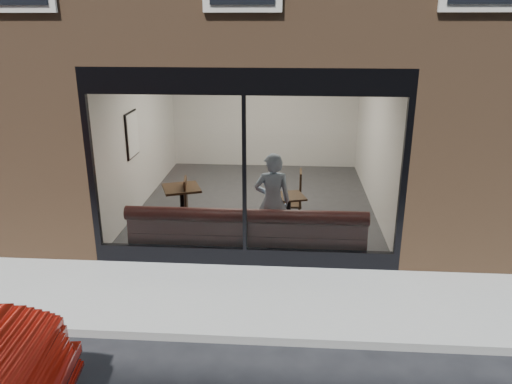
# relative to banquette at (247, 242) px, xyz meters

# --- Properties ---
(ground) EXTENTS (120.00, 120.00, 0.00)m
(ground) POSITION_rel_banquette_xyz_m (0.00, -2.45, -0.23)
(ground) COLOR black
(ground) RESTS_ON ground
(sidewalk_near) EXTENTS (40.00, 2.00, 0.01)m
(sidewalk_near) POSITION_rel_banquette_xyz_m (0.00, -1.45, -0.22)
(sidewalk_near) COLOR gray
(sidewalk_near) RESTS_ON ground
(kerb_near) EXTENTS (40.00, 0.10, 0.12)m
(kerb_near) POSITION_rel_banquette_xyz_m (0.00, -2.50, -0.17)
(kerb_near) COLOR gray
(kerb_near) RESTS_ON ground
(host_building_pier_left) EXTENTS (2.50, 12.00, 3.20)m
(host_building_pier_left) POSITION_rel_banquette_xyz_m (-3.75, 5.55, 1.38)
(host_building_pier_left) COLOR brown
(host_building_pier_left) RESTS_ON ground
(host_building_pier_right) EXTENTS (2.50, 12.00, 3.20)m
(host_building_pier_right) POSITION_rel_banquette_xyz_m (3.75, 5.55, 1.38)
(host_building_pier_right) COLOR brown
(host_building_pier_right) RESTS_ON ground
(host_building_backfill) EXTENTS (5.00, 6.00, 3.20)m
(host_building_backfill) POSITION_rel_banquette_xyz_m (0.00, 8.55, 1.38)
(host_building_backfill) COLOR brown
(host_building_backfill) RESTS_ON ground
(cafe_floor) EXTENTS (6.00, 6.00, 0.00)m
(cafe_floor) POSITION_rel_banquette_xyz_m (0.00, 2.55, -0.21)
(cafe_floor) COLOR #2D2D30
(cafe_floor) RESTS_ON ground
(cafe_ceiling) EXTENTS (6.00, 6.00, 0.00)m
(cafe_ceiling) POSITION_rel_banquette_xyz_m (0.00, 2.55, 2.97)
(cafe_ceiling) COLOR white
(cafe_ceiling) RESTS_ON host_building_upper
(cafe_wall_back) EXTENTS (5.00, 0.00, 5.00)m
(cafe_wall_back) POSITION_rel_banquette_xyz_m (0.00, 5.54, 1.37)
(cafe_wall_back) COLOR silver
(cafe_wall_back) RESTS_ON ground
(cafe_wall_left) EXTENTS (0.00, 6.00, 6.00)m
(cafe_wall_left) POSITION_rel_banquette_xyz_m (-2.49, 2.55, 1.37)
(cafe_wall_left) COLOR silver
(cafe_wall_left) RESTS_ON ground
(cafe_wall_right) EXTENTS (0.00, 6.00, 6.00)m
(cafe_wall_right) POSITION_rel_banquette_xyz_m (2.49, 2.55, 1.37)
(cafe_wall_right) COLOR silver
(cafe_wall_right) RESTS_ON ground
(storefront_kick) EXTENTS (5.00, 0.10, 0.30)m
(storefront_kick) POSITION_rel_banquette_xyz_m (0.00, -0.40, -0.08)
(storefront_kick) COLOR black
(storefront_kick) RESTS_ON ground
(storefront_header) EXTENTS (5.00, 0.10, 0.40)m
(storefront_header) POSITION_rel_banquette_xyz_m (0.00, -0.40, 2.77)
(storefront_header) COLOR black
(storefront_header) RESTS_ON host_building_upper
(storefront_mullion) EXTENTS (0.06, 0.10, 2.50)m
(storefront_mullion) POSITION_rel_banquette_xyz_m (0.00, -0.40, 1.32)
(storefront_mullion) COLOR black
(storefront_mullion) RESTS_ON storefront_kick
(storefront_glass) EXTENTS (4.80, 0.00, 4.80)m
(storefront_glass) POSITION_rel_banquette_xyz_m (0.00, -0.43, 1.33)
(storefront_glass) COLOR white
(storefront_glass) RESTS_ON storefront_kick
(banquette) EXTENTS (4.00, 0.55, 0.45)m
(banquette) POSITION_rel_banquette_xyz_m (0.00, 0.00, 0.00)
(banquette) COLOR #3E1B16
(banquette) RESTS_ON cafe_floor
(person) EXTENTS (0.67, 0.48, 1.74)m
(person) POSITION_rel_banquette_xyz_m (0.41, 0.32, 0.64)
(person) COLOR #9EB5D0
(person) RESTS_ON cafe_floor
(cafe_table_left) EXTENTS (0.89, 0.89, 0.04)m
(cafe_table_left) POSITION_rel_banquette_xyz_m (-1.40, 1.30, 0.52)
(cafe_table_left) COLOR black
(cafe_table_left) RESTS_ON cafe_floor
(cafe_table_right) EXTENTS (0.68, 0.68, 0.04)m
(cafe_table_right) POSITION_rel_banquette_xyz_m (0.70, 0.97, 0.52)
(cafe_table_right) COLOR black
(cafe_table_right) RESTS_ON cafe_floor
(cafe_chair_left) EXTENTS (0.53, 0.53, 0.04)m
(cafe_chair_left) POSITION_rel_banquette_xyz_m (-1.50, 1.23, 0.01)
(cafe_chair_left) COLOR black
(cafe_chair_left) RESTS_ON cafe_floor
(cafe_chair_right) EXTENTS (0.44, 0.44, 0.04)m
(cafe_chair_right) POSITION_rel_banquette_xyz_m (0.74, 1.91, 0.01)
(cafe_chair_right) COLOR black
(cafe_chair_right) RESTS_ON cafe_floor
(wall_poster) EXTENTS (0.02, 0.64, 0.86)m
(wall_poster) POSITION_rel_banquette_xyz_m (-2.45, 1.80, 1.46)
(wall_poster) COLOR white
(wall_poster) RESTS_ON cafe_wall_left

